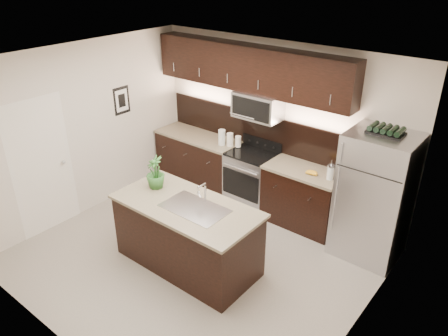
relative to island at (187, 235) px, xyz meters
The scene contains 12 objects.
ground 0.50m from the island, 94.42° to the left, with size 4.50×4.50×0.00m, color gray.
room_walls 1.23m from the island, 137.60° to the left, with size 4.52×4.02×2.71m.
counter_run 1.90m from the island, 104.25° to the left, with size 3.51×0.65×0.94m.
upper_fixtures 2.63m from the island, 102.51° to the left, with size 3.49×0.40×1.66m.
island is the anchor object (origin of this frame).
sink_faucet 0.51m from the island, ahead, with size 0.84×0.50×0.28m.
refrigerator 2.56m from the island, 44.85° to the left, with size 0.87×0.79×1.80m, color #B2B2B7.
wine_rack 2.88m from the island, 44.85° to the left, with size 0.45×0.28×0.10m.
plant 0.95m from the island, behind, with size 0.26×0.26×0.46m, color #2B5D25.
canisters 2.06m from the island, 112.42° to the left, with size 0.37×0.21×0.26m.
french_press 2.19m from the island, 57.89° to the left, with size 0.10×0.10×0.29m.
bananas 2.00m from the island, 65.48° to the left, with size 0.18×0.14×0.06m, color gold.
Camera 1 is at (3.39, -3.59, 3.86)m, focal length 35.00 mm.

